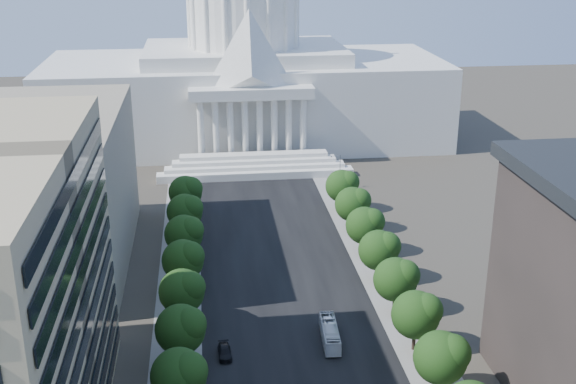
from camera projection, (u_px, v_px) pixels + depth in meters
name	position (u px, v px, depth m)	size (l,w,h in m)	color
road_asphalt	(279.00, 271.00, 139.29)	(30.00, 260.00, 0.01)	black
sidewalk_left	(180.00, 276.00, 137.13)	(8.00, 260.00, 0.02)	gray
sidewalk_right	(375.00, 266.00, 141.44)	(8.00, 260.00, 0.02)	gray
capitol	(245.00, 76.00, 220.98)	(120.00, 56.00, 73.00)	white
office_block_left_far	(24.00, 191.00, 138.04)	(38.00, 52.00, 30.00)	gray
tree_l_d	(181.00, 375.00, 95.71)	(7.79, 7.60, 9.97)	#33261C
tree_l_e	(182.00, 328.00, 106.91)	(7.79, 7.60, 9.97)	#33261C
tree_l_f	(184.00, 290.00, 118.10)	(7.79, 7.60, 9.97)	#33261C
tree_l_g	(185.00, 259.00, 129.30)	(7.79, 7.60, 9.97)	#33261C
tree_l_h	(185.00, 233.00, 140.49)	(7.79, 7.60, 9.97)	#33261C
tree_l_i	(186.00, 211.00, 151.69)	(7.79, 7.60, 9.97)	#33261C
tree_l_j	(187.00, 191.00, 162.88)	(7.79, 7.60, 9.97)	#33261C
tree_r_d	(443.00, 356.00, 99.80)	(7.79, 7.60, 9.97)	#33261C
tree_r_e	(418.00, 313.00, 110.99)	(7.79, 7.60, 9.97)	#33261C
tree_r_f	(398.00, 278.00, 122.19)	(7.79, 7.60, 9.97)	#33261C
tree_r_g	(381.00, 249.00, 133.38)	(7.79, 7.60, 9.97)	#33261C
tree_r_h	(366.00, 224.00, 144.58)	(7.79, 7.60, 9.97)	#33261C
tree_r_i	(354.00, 203.00, 155.77)	(7.79, 7.60, 9.97)	#33261C
tree_r_j	(343.00, 185.00, 166.97)	(7.79, 7.60, 9.97)	#33261C
streetlight_c	(427.00, 316.00, 111.57)	(2.61, 0.44, 9.00)	gray
streetlight_d	(387.00, 249.00, 134.89)	(2.61, 0.44, 9.00)	gray
streetlight_e	(359.00, 202.00, 158.21)	(2.61, 0.44, 9.00)	gray
streetlight_f	(338.00, 167.00, 181.54)	(2.61, 0.44, 9.00)	gray
car_dark_b	(225.00, 352.00, 111.25)	(2.00, 4.91, 1.43)	black
city_bus	(330.00, 333.00, 115.03)	(2.45, 10.45, 2.91)	white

